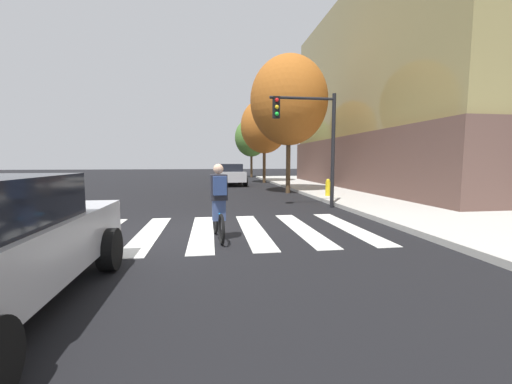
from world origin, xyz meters
TOP-DOWN VIEW (x-y plane):
  - ground_plane at (0.00, 0.00)m, footprint 120.00×120.00m
  - sidewalk at (8.75, 0.00)m, footprint 6.50×50.00m
  - crosswalk_stripes at (-0.09, 0.00)m, footprint 9.43×4.01m
  - sedan_mid at (2.16, 15.04)m, footprint 2.24×4.52m
  - cyclist at (0.93, -0.87)m, footprint 0.38×1.71m
  - traffic_light_near at (4.45, 3.45)m, footprint 2.47×0.28m
  - fire_hydrant at (6.12, 6.03)m, footprint 0.33×0.22m
  - street_tree_near at (4.96, 8.96)m, footprint 4.11×4.11m
  - street_tree_mid at (5.04, 17.07)m, footprint 3.72×3.72m
  - street_tree_far at (5.15, 25.76)m, footprint 3.50×3.50m
  - corner_building at (18.16, 10.44)m, footprint 19.27×18.89m

SIDE VIEW (x-z plane):
  - ground_plane at x=0.00m, z-range 0.00..0.00m
  - crosswalk_stripes at x=-0.09m, z-range 0.00..0.01m
  - sidewalk at x=8.75m, z-range 0.00..0.15m
  - fire_hydrant at x=6.12m, z-range 0.14..0.92m
  - sedan_mid at x=2.16m, z-range 0.02..1.56m
  - cyclist at x=0.93m, z-range 0.00..1.69m
  - traffic_light_near at x=4.45m, z-range 0.76..4.96m
  - street_tree_far at x=5.15m, z-range 1.09..7.32m
  - street_tree_mid at x=5.04m, z-range 1.16..7.78m
  - street_tree_near at x=4.96m, z-range 1.29..8.60m
  - corner_building at x=18.16m, z-range -0.05..11.60m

